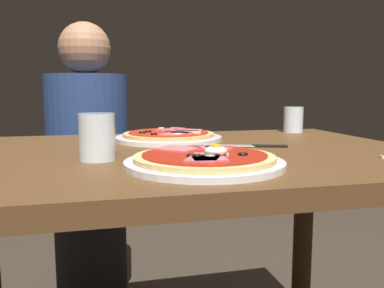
% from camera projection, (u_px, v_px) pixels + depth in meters
% --- Properties ---
extents(dining_table, '(1.19, 0.83, 0.78)m').
position_uv_depth(dining_table, '(181.00, 200.00, 1.01)').
color(dining_table, brown).
rests_on(dining_table, ground).
extents(pizza_foreground, '(0.31, 0.31, 0.05)m').
position_uv_depth(pizza_foreground, '(205.00, 160.00, 0.79)').
color(pizza_foreground, white).
rests_on(pizza_foreground, dining_table).
extents(pizza_across_left, '(0.31, 0.31, 0.03)m').
position_uv_depth(pizza_across_left, '(169.00, 136.00, 1.19)').
color(pizza_across_left, white).
rests_on(pizza_across_left, dining_table).
extents(water_glass_near, '(0.07, 0.07, 0.09)m').
position_uv_depth(water_glass_near, '(293.00, 121.00, 1.41)').
color(water_glass_near, silver).
rests_on(water_glass_near, dining_table).
extents(water_glass_far, '(0.08, 0.08, 0.10)m').
position_uv_depth(water_glass_far, '(97.00, 140.00, 0.86)').
color(water_glass_far, silver).
rests_on(water_glass_far, dining_table).
extents(knife, '(0.19, 0.08, 0.01)m').
position_uv_depth(knife, '(255.00, 146.00, 1.05)').
color(knife, silver).
rests_on(knife, dining_table).
extents(diner_person, '(0.32, 0.32, 1.18)m').
position_uv_depth(diner_person, '(89.00, 180.00, 1.65)').
color(diner_person, black).
rests_on(diner_person, ground).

